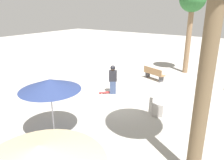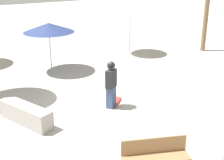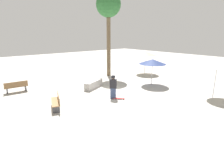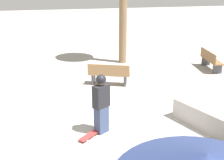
{
  "view_description": "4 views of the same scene",
  "coord_description": "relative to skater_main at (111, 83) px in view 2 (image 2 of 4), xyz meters",
  "views": [
    {
      "loc": [
        8.99,
        5.99,
        4.68
      ],
      "look_at": [
        -0.89,
        -0.68,
        0.71
      ],
      "focal_mm": 35.0,
      "sensor_mm": 36.0,
      "label": 1
    },
    {
      "loc": [
        -9.17,
        4.45,
        4.7
      ],
      "look_at": [
        -1.23,
        -0.19,
        1.24
      ],
      "focal_mm": 50.0,
      "sensor_mm": 36.0,
      "label": 2
    },
    {
      "loc": [
        -8.02,
        -9.05,
        4.28
      ],
      "look_at": [
        -0.95,
        -0.67,
        1.39
      ],
      "focal_mm": 28.0,
      "sensor_mm": 36.0,
      "label": 3
    },
    {
      "loc": [
        6.83,
        -1.71,
        4.17
      ],
      "look_at": [
        -1.13,
        -0.1,
        1.33
      ],
      "focal_mm": 50.0,
      "sensor_mm": 36.0,
      "label": 4
    }
  ],
  "objects": [
    {
      "name": "bench_near",
      "position": [
        -3.63,
        0.91,
        -0.47
      ],
      "size": [
        0.96,
        1.65,
        0.85
      ],
      "rotation": [
        0.0,
        0.0,
        1.22
      ],
      "color": "#47474C",
      "rests_on": "ground_plane"
    },
    {
      "name": "skateboard",
      "position": [
        0.21,
        -0.33,
        -0.83
      ],
      "size": [
        0.7,
        0.71,
        0.07
      ],
      "rotation": [
        0.0,
        0.0,
        5.48
      ],
      "color": "red",
      "rests_on": "ground_plane"
    },
    {
      "name": "skater_main",
      "position": [
        0.0,
        0.0,
        0.0
      ],
      "size": [
        0.45,
        0.5,
        1.65
      ],
      "rotation": [
        0.0,
        0.0,
        5.33
      ],
      "color": "#38476B",
      "rests_on": "ground_plane"
    },
    {
      "name": "ground_plane",
      "position": [
        0.68,
        0.48,
        -0.89
      ],
      "size": [
        60.0,
        60.0,
        0.0
      ],
      "primitive_type": "plane",
      "color": "#ADA8A0"
    },
    {
      "name": "concrete_ledge",
      "position": [
        0.35,
        2.86,
        -0.59
      ],
      "size": [
        2.05,
        1.22,
        0.6
      ],
      "rotation": [
        0.0,
        0.0,
        0.39
      ],
      "color": "#A8A39E",
      "rests_on": "ground_plane"
    },
    {
      "name": "shade_umbrella_navy",
      "position": [
        4.76,
        0.43,
        1.13
      ],
      "size": [
        2.26,
        2.26,
        2.23
      ],
      "color": "#B7B7BC",
      "rests_on": "ground_plane"
    },
    {
      "name": "shade_umbrella_cream",
      "position": [
        5.43,
        -4.34,
        1.45
      ],
      "size": [
        2.0,
        2.0,
        2.52
      ],
      "color": "#B7B7BC",
      "rests_on": "ground_plane"
    }
  ]
}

